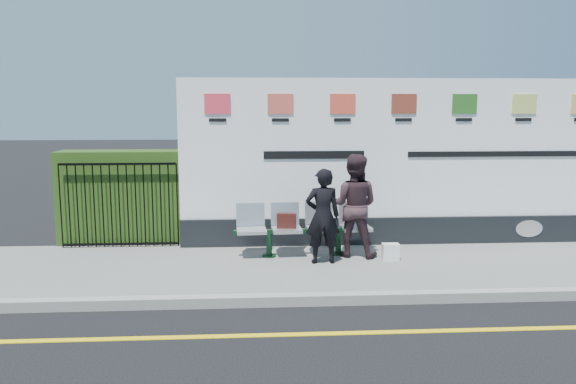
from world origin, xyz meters
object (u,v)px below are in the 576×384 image
(bench, at_px, (304,242))
(woman_right, at_px, (354,205))
(billboard, at_px, (401,173))
(woman_left, at_px, (323,216))

(bench, relative_size, woman_right, 1.31)
(billboard, height_order, woman_right, billboard)
(woman_left, bearing_deg, billboard, -144.32)
(billboard, bearing_deg, bench, -156.64)
(billboard, bearing_deg, woman_left, -141.54)
(billboard, distance_m, woman_left, 2.09)
(woman_right, bearing_deg, bench, 15.10)
(billboard, height_order, woman_left, billboard)
(billboard, relative_size, woman_left, 5.20)
(billboard, distance_m, woman_right, 1.39)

